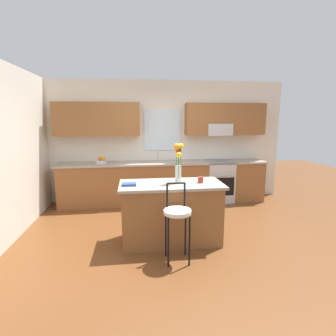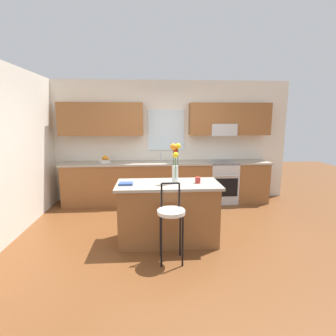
{
  "view_description": "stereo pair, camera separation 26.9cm",
  "coord_description": "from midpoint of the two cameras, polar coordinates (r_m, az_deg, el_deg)",
  "views": [
    {
      "loc": [
        -0.64,
        -4.04,
        1.87
      ],
      "look_at": [
        -0.05,
        0.55,
        1.0
      ],
      "focal_mm": 28.37,
      "sensor_mm": 36.0,
      "label": 1
    },
    {
      "loc": [
        -0.37,
        -4.06,
        1.87
      ],
      "look_at": [
        -0.05,
        0.55,
        1.0
      ],
      "focal_mm": 28.37,
      "sensor_mm": 36.0,
      "label": 2
    }
  ],
  "objects": [
    {
      "name": "ground_plane",
      "position": [
        4.49,
        -0.17,
        -13.97
      ],
      "size": [
        14.0,
        14.0,
        0.0
      ],
      "primitive_type": "plane",
      "color": "brown"
    },
    {
      "name": "wall_left",
      "position": [
        4.84,
        -32.4,
        2.83
      ],
      "size": [
        0.12,
        4.6,
        2.7
      ],
      "primitive_type": "cube",
      "color": "silver",
      "rests_on": "ground"
    },
    {
      "name": "back_wall_assembly",
      "position": [
        6.07,
        -2.28,
        7.26
      ],
      "size": [
        5.6,
        0.5,
        2.7
      ],
      "color": "silver",
      "rests_on": "ground"
    },
    {
      "name": "counter_run",
      "position": [
        5.94,
        -2.2,
        -3.04
      ],
      "size": [
        4.56,
        0.64,
        0.92
      ],
      "color": "brown",
      "rests_on": "ground"
    },
    {
      "name": "sink_faucet",
      "position": [
        5.96,
        -3.55,
        2.82
      ],
      "size": [
        0.02,
        0.13,
        0.23
      ],
      "color": "#B7BABC",
      "rests_on": "counter_run"
    },
    {
      "name": "oven_range",
      "position": [
        6.15,
        9.55,
        -2.76
      ],
      "size": [
        0.6,
        0.64,
        0.92
      ],
      "color": "#B7BABC",
      "rests_on": "ground"
    },
    {
      "name": "kitchen_island",
      "position": [
        4.07,
        -1.23,
        -9.55
      ],
      "size": [
        1.53,
        0.72,
        0.92
      ],
      "color": "brown",
      "rests_on": "ground"
    },
    {
      "name": "bar_stool_near",
      "position": [
        3.48,
        -0.24,
        -10.13
      ],
      "size": [
        0.36,
        0.36,
        1.04
      ],
      "color": "black",
      "rests_on": "ground"
    },
    {
      "name": "flower_vase",
      "position": [
        3.9,
        0.25,
        1.56
      ],
      "size": [
        0.16,
        0.16,
        0.59
      ],
      "color": "silver",
      "rests_on": "kitchen_island"
    },
    {
      "name": "mug_ceramic",
      "position": [
        3.98,
        5.09,
        -2.53
      ],
      "size": [
        0.08,
        0.08,
        0.09
      ],
      "primitive_type": "cylinder",
      "color": "#A52D28",
      "rests_on": "kitchen_island"
    },
    {
      "name": "cookbook",
      "position": [
        3.87,
        -10.33,
        -3.47
      ],
      "size": [
        0.2,
        0.15,
        0.03
      ],
      "primitive_type": "cube",
      "color": "navy",
      "rests_on": "kitchen_island"
    },
    {
      "name": "fruit_bowl_oranges",
      "position": [
        5.89,
        -15.44,
        1.46
      ],
      "size": [
        0.24,
        0.24,
        0.16
      ],
      "color": "silver",
      "rests_on": "counter_run"
    }
  ]
}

